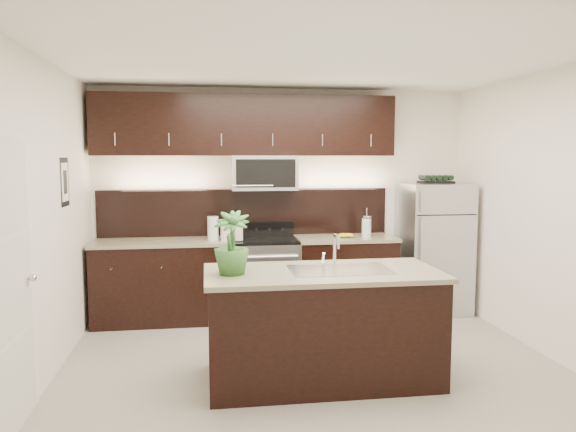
% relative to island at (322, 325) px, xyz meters
% --- Properties ---
extents(ground, '(4.50, 4.50, 0.00)m').
position_rel_island_xyz_m(ground, '(-0.02, 0.25, -0.47)').
color(ground, gray).
rests_on(ground, ground).
extents(room_walls, '(4.52, 4.02, 2.71)m').
position_rel_island_xyz_m(room_walls, '(-0.13, 0.21, 1.22)').
color(room_walls, silver).
rests_on(room_walls, ground).
extents(counter_run, '(3.51, 0.65, 0.94)m').
position_rel_island_xyz_m(counter_run, '(-0.48, 1.94, -0.00)').
color(counter_run, black).
rests_on(counter_run, ground).
extents(upper_fixtures, '(3.49, 0.40, 1.66)m').
position_rel_island_xyz_m(upper_fixtures, '(-0.45, 2.08, 1.67)').
color(upper_fixtures, black).
rests_on(upper_fixtures, counter_run).
extents(island, '(1.96, 0.96, 0.94)m').
position_rel_island_xyz_m(island, '(0.00, 0.00, 0.00)').
color(island, black).
rests_on(island, ground).
extents(sink_faucet, '(0.84, 0.50, 0.28)m').
position_rel_island_xyz_m(sink_faucet, '(0.15, 0.01, 0.48)').
color(sink_faucet, silver).
rests_on(sink_faucet, island).
extents(refrigerator, '(0.76, 0.68, 1.57)m').
position_rel_island_xyz_m(refrigerator, '(1.78, 1.88, 0.31)').
color(refrigerator, '#B2B2B7').
rests_on(refrigerator, ground).
extents(wine_rack, '(0.39, 0.24, 0.09)m').
position_rel_island_xyz_m(wine_rack, '(1.78, 1.88, 1.14)').
color(wine_rack, black).
rests_on(wine_rack, refrigerator).
extents(plant, '(0.33, 0.33, 0.51)m').
position_rel_island_xyz_m(plant, '(-0.76, -0.03, 0.72)').
color(plant, '#2B5B24').
rests_on(plant, island).
extents(canisters, '(0.40, 0.18, 0.27)m').
position_rel_island_xyz_m(canisters, '(-0.77, 1.86, 0.59)').
color(canisters, silver).
rests_on(canisters, counter_run).
extents(french_press, '(0.12, 0.12, 0.33)m').
position_rel_island_xyz_m(french_press, '(0.93, 1.89, 0.59)').
color(french_press, silver).
rests_on(french_press, counter_run).
extents(bananas, '(0.19, 0.15, 0.06)m').
position_rel_island_xyz_m(bananas, '(0.62, 1.86, 0.50)').
color(bananas, gold).
rests_on(bananas, counter_run).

